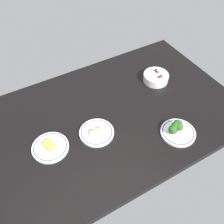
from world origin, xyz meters
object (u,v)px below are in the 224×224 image
plate_eggs (97,132)px  bowl_berries (156,77)px  plate_broccoli (177,130)px  plate_cheese (50,147)px

plate_eggs → bowl_berries: bearing=20.0°
plate_broccoli → plate_eggs: plate_broccoli is taller
plate_broccoli → plate_cheese: (-64.97, 25.68, -1.58)cm
plate_cheese → plate_broccoli: bearing=-21.6°
bowl_berries → plate_cheese: (-81.60, -16.62, -1.75)cm
bowl_berries → plate_broccoli: bearing=-111.5°
plate_broccoli → bowl_berries: plate_broccoli is taller
plate_eggs → plate_cheese: bearing=172.1°
plate_eggs → plate_cheese: size_ratio=0.99×
plate_broccoli → plate_cheese: plate_broccoli is taller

